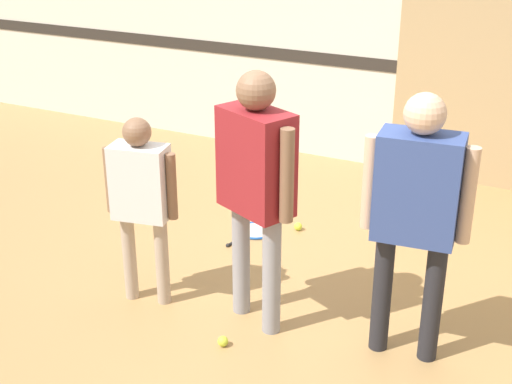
% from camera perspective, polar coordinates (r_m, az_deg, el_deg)
% --- Properties ---
extents(ground_plane, '(16.00, 16.00, 0.00)m').
position_cam_1_polar(ground_plane, '(4.78, 2.87, -9.83)').
color(ground_plane, '#A87F4C').
extents(wall_back, '(16.00, 0.07, 3.20)m').
position_cam_1_polar(wall_back, '(6.85, 13.32, 14.26)').
color(wall_back, silver).
rests_on(wall_back, ground_plane).
extents(person_instructor, '(0.58, 0.42, 1.66)m').
position_cam_1_polar(person_instructor, '(4.25, 0.00, 1.40)').
color(person_instructor, gray).
rests_on(person_instructor, ground_plane).
extents(person_student_left, '(0.49, 0.27, 1.30)m').
position_cam_1_polar(person_student_left, '(4.63, -9.18, 0.01)').
color(person_student_left, tan).
rests_on(person_student_left, ground_plane).
extents(person_student_right, '(0.61, 0.29, 1.62)m').
position_cam_1_polar(person_student_right, '(4.04, 12.71, -0.75)').
color(person_student_right, '#232328').
rests_on(person_student_right, ground_plane).
extents(racket_spare_on_floor, '(0.37, 0.54, 0.03)m').
position_cam_1_polar(racket_spare_on_floor, '(5.83, -0.12, -3.15)').
color(racket_spare_on_floor, blue).
rests_on(racket_spare_on_floor, ground_plane).
extents(tennis_ball_near_instructor, '(0.07, 0.07, 0.07)m').
position_cam_1_polar(tennis_ball_near_instructor, '(4.48, -2.66, -11.84)').
color(tennis_ball_near_instructor, '#CCE038').
rests_on(tennis_ball_near_instructor, ground_plane).
extents(tennis_ball_by_spare_racket, '(0.07, 0.07, 0.07)m').
position_cam_1_polar(tennis_ball_by_spare_racket, '(5.86, 3.39, -2.77)').
color(tennis_ball_by_spare_racket, '#CCE038').
rests_on(tennis_ball_by_spare_racket, ground_plane).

